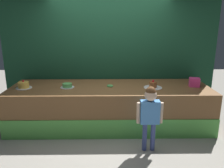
% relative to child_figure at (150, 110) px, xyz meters
% --- Properties ---
extents(ground_plane, '(12.00, 12.00, 0.00)m').
position_rel_child_figure_xyz_m(ground_plane, '(-0.61, 0.38, -0.69)').
color(ground_plane, gray).
extents(stage_platform, '(3.85, 1.19, 0.80)m').
position_rel_child_figure_xyz_m(stage_platform, '(-0.61, 0.96, -0.29)').
color(stage_platform, brown).
rests_on(stage_platform, ground_plane).
extents(curtain_backdrop, '(4.60, 0.08, 2.68)m').
position_rel_child_figure_xyz_m(curtain_backdrop, '(-0.61, 1.65, 0.65)').
color(curtain_backdrop, '#19472D').
rests_on(curtain_backdrop, ground_plane).
extents(child_figure, '(0.41, 0.19, 1.07)m').
position_rel_child_figure_xyz_m(child_figure, '(0.00, 0.00, 0.00)').
color(child_figure, '#3F4C8C').
rests_on(child_figure, ground_plane).
extents(pink_box, '(0.21, 0.18, 0.17)m').
position_rel_child_figure_xyz_m(pink_box, '(1.02, 0.94, 0.19)').
color(pink_box, '#F43D8E').
rests_on(pink_box, stage_platform).
extents(donut, '(0.12, 0.12, 0.03)m').
position_rel_child_figure_xyz_m(donut, '(-0.61, 0.96, 0.12)').
color(donut, '#59B259').
rests_on(donut, stage_platform).
extents(cake_left, '(0.30, 0.30, 0.16)m').
position_rel_child_figure_xyz_m(cake_left, '(-2.25, 0.88, 0.16)').
color(cake_left, white).
rests_on(cake_left, stage_platform).
extents(cake_center, '(0.26, 0.26, 0.08)m').
position_rel_child_figure_xyz_m(cake_center, '(-1.43, 0.91, 0.14)').
color(cake_center, silver).
rests_on(cake_center, stage_platform).
extents(cake_right, '(0.35, 0.35, 0.15)m').
position_rel_child_figure_xyz_m(cake_right, '(0.20, 0.87, 0.15)').
color(cake_right, white).
rests_on(cake_right, stage_platform).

